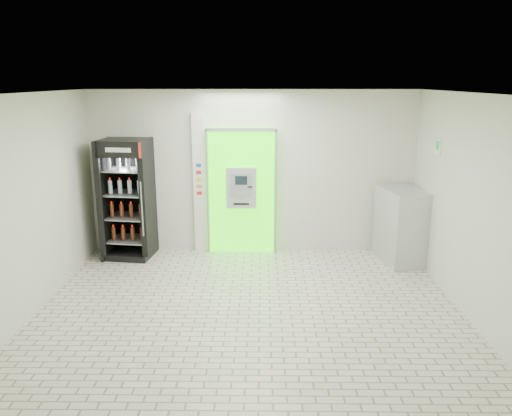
{
  "coord_description": "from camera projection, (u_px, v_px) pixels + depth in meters",
  "views": [
    {
      "loc": [
        0.17,
        -6.58,
        3.17
      ],
      "look_at": [
        0.08,
        1.2,
        1.16
      ],
      "focal_mm": 35.0,
      "sensor_mm": 36.0,
      "label": 1
    }
  ],
  "objects": [
    {
      "name": "atm_assembly",
      "position": [
        242.0,
        191.0,
        9.21
      ],
      "size": [
        1.3,
        0.24,
        2.33
      ],
      "color": "#2FED07",
      "rests_on": "ground"
    },
    {
      "name": "steel_cabinet",
      "position": [
        402.0,
        226.0,
        8.81
      ],
      "size": [
        0.83,
        1.09,
        1.32
      ],
      "rotation": [
        0.0,
        0.0,
        0.18
      ],
      "color": "#B3B6BB",
      "rests_on": "ground"
    },
    {
      "name": "exit_sign",
      "position": [
        438.0,
        147.0,
        7.95
      ],
      "size": [
        0.02,
        0.22,
        0.26
      ],
      "color": "white",
      "rests_on": "room_shell"
    },
    {
      "name": "pillar",
      "position": [
        200.0,
        184.0,
        9.22
      ],
      "size": [
        0.22,
        0.11,
        2.6
      ],
      "color": "silver",
      "rests_on": "ground"
    },
    {
      "name": "ground",
      "position": [
        249.0,
        307.0,
        7.16
      ],
      "size": [
        6.0,
        6.0,
        0.0
      ],
      "primitive_type": "plane",
      "color": "beige",
      "rests_on": "ground"
    },
    {
      "name": "room_shell",
      "position": [
        249.0,
        181.0,
        6.7
      ],
      "size": [
        6.0,
        6.0,
        6.0
      ],
      "color": "beige",
      "rests_on": "ground"
    },
    {
      "name": "beverage_cooler",
      "position": [
        128.0,
        201.0,
        9.0
      ],
      "size": [
        0.89,
        0.83,
        2.16
      ],
      "rotation": [
        0.0,
        0.0,
        -0.12
      ],
      "color": "black",
      "rests_on": "ground"
    }
  ]
}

